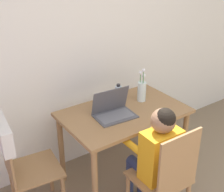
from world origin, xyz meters
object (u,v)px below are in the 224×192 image
object	(u,v)px
chair_spare	(16,154)
flower_vase	(142,90)
chair_occupied	(165,178)
laptop	(113,110)
person_seated	(156,151)
water_bottle	(118,95)

from	to	relation	value
chair_spare	flower_vase	bearing A→B (deg)	-84.60
chair_occupied	laptop	distance (m)	0.72
chair_occupied	flower_vase	size ratio (longest dim) A/B	2.83
person_seated	water_bottle	xyz separation A→B (m)	(0.12, 0.67, 0.18)
chair_spare	laptop	bearing A→B (deg)	-90.18
person_seated	laptop	size ratio (longest dim) A/B	2.91
person_seated	flower_vase	bearing A→B (deg)	-118.98
chair_spare	flower_vase	world-z (taller)	flower_vase
chair_occupied	flower_vase	bearing A→B (deg)	-114.70
person_seated	flower_vase	xyz separation A→B (m)	(0.34, 0.59, 0.20)
chair_occupied	laptop	size ratio (longest dim) A/B	2.58
person_seated	flower_vase	world-z (taller)	flower_vase
person_seated	water_bottle	distance (m)	0.70
person_seated	water_bottle	world-z (taller)	person_seated
flower_vase	chair_spare	bearing A→B (deg)	179.30
chair_occupied	laptop	xyz separation A→B (m)	(-0.04, 0.64, 0.32)
person_seated	water_bottle	size ratio (longest dim) A/B	5.31
chair_occupied	chair_spare	size ratio (longest dim) A/B	0.99
chair_spare	laptop	xyz separation A→B (m)	(0.84, -0.09, 0.17)
laptop	flower_vase	bearing A→B (deg)	16.10
chair_occupied	flower_vase	distance (m)	0.88
person_seated	water_bottle	bearing A→B (deg)	-99.50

